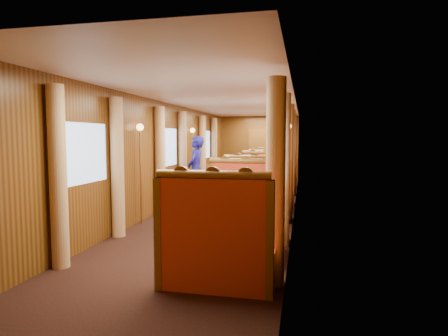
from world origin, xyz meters
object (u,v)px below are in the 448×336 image
(banquette_near_fwd, at_px, (216,251))
(banquette_near_aft, at_px, (244,214))
(table_mid, at_px, (261,195))
(steward, at_px, (196,170))
(table_near, at_px, (233,233))
(banquette_mid_fwd, at_px, (255,200))
(teapot_back, at_px, (227,200))
(tea_tray, at_px, (225,206))
(teapot_right, at_px, (229,203))
(table_far, at_px, (273,178))
(rose_vase_mid, at_px, (261,171))
(passenger, at_px, (264,175))
(fruit_plate, at_px, (253,207))
(banquette_mid_aft, at_px, (265,187))
(banquette_far_fwd, at_px, (270,180))
(teapot_left, at_px, (216,201))
(banquette_far_aft, at_px, (275,174))
(rose_vase_far, at_px, (273,161))

(banquette_near_fwd, relative_size, banquette_near_aft, 1.00)
(table_mid, bearing_deg, steward, 164.41)
(table_near, xyz_separation_m, banquette_mid_fwd, (0.00, 2.49, 0.05))
(teapot_back, relative_size, steward, 0.09)
(tea_tray, distance_m, teapot_right, 0.12)
(table_far, bearing_deg, rose_vase_mid, -89.91)
(table_mid, height_order, teapot_right, teapot_right)
(banquette_near_fwd, height_order, passenger, banquette_near_fwd)
(fruit_plate, bearing_deg, banquette_mid_fwd, 96.32)
(table_near, relative_size, teapot_back, 6.50)
(banquette_mid_fwd, xyz_separation_m, banquette_mid_aft, (0.00, 2.03, 0.00))
(banquette_near_aft, relative_size, table_far, 1.28)
(banquette_near_fwd, bearing_deg, passenger, 90.00)
(table_far, height_order, teapot_right, teapot_right)
(banquette_far_fwd, distance_m, passenger, 1.73)
(teapot_left, bearing_deg, steward, 85.59)
(teapot_back, relative_size, passenger, 0.21)
(banquette_mid_fwd, bearing_deg, banquette_far_fwd, 90.00)
(table_near, xyz_separation_m, teapot_left, (-0.22, -0.11, 0.45))
(table_far, xyz_separation_m, banquette_far_aft, (0.00, 1.01, 0.05))
(banquette_near_fwd, height_order, banquette_mid_fwd, same)
(table_near, distance_m, banquette_near_aft, 1.02)
(table_near, xyz_separation_m, table_mid, (0.00, 3.50, 0.00))
(table_near, height_order, table_mid, same)
(teapot_back, xyz_separation_m, rose_vase_far, (0.11, 6.89, 0.11))
(fruit_plate, bearing_deg, rose_vase_mid, 94.50)
(table_far, xyz_separation_m, teapot_left, (-0.22, -7.11, 0.45))
(table_near, xyz_separation_m, steward, (-1.68, 3.97, 0.48))
(teapot_back, bearing_deg, table_near, -46.04)
(table_mid, bearing_deg, banquette_near_fwd, -90.00)
(rose_vase_far, bearing_deg, banquette_near_aft, -89.99)
(banquette_mid_fwd, relative_size, table_far, 1.28)
(banquette_near_fwd, relative_size, tea_tray, 3.94)
(table_near, relative_size, table_far, 1.00)
(banquette_mid_fwd, height_order, table_far, banquette_mid_fwd)
(banquette_far_fwd, height_order, passenger, banquette_far_fwd)
(banquette_mid_fwd, height_order, rose_vase_far, banquette_mid_fwd)
(banquette_near_fwd, height_order, teapot_back, banquette_near_fwd)
(tea_tray, height_order, steward, steward)
(table_far, bearing_deg, banquette_near_fwd, -90.00)
(fruit_plate, relative_size, steward, 0.13)
(table_far, relative_size, rose_vase_far, 2.92)
(passenger, bearing_deg, table_far, 90.00)
(table_near, relative_size, passenger, 1.38)
(banquette_far_fwd, height_order, teapot_left, banquette_far_fwd)
(banquette_mid_aft, relative_size, teapot_back, 8.29)
(table_near, relative_size, banquette_far_aft, 0.78)
(banquette_far_fwd, relative_size, steward, 0.78)
(tea_tray, bearing_deg, banquette_mid_aft, 88.84)
(banquette_mid_fwd, height_order, fruit_plate, banquette_mid_fwd)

